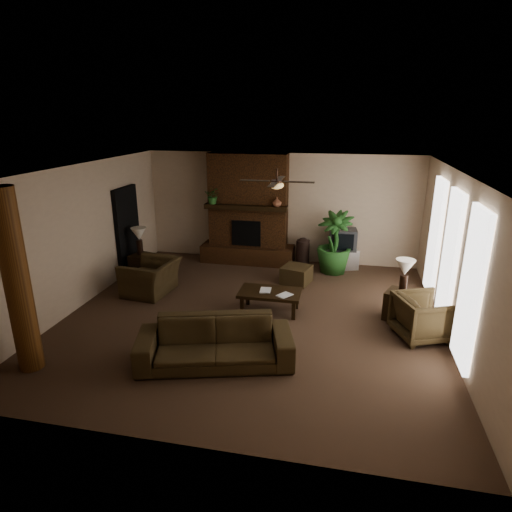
% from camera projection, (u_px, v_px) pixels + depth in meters
% --- Properties ---
extents(room_shell, '(7.00, 7.00, 7.00)m').
position_uv_depth(room_shell, '(252.00, 247.00, 7.91)').
color(room_shell, '#4C3526').
rests_on(room_shell, ground).
extents(fireplace, '(2.40, 0.70, 2.80)m').
position_uv_depth(fireplace, '(248.00, 218.00, 11.14)').
color(fireplace, '#522D15').
rests_on(fireplace, ground).
extents(windows, '(0.08, 3.65, 2.35)m').
position_uv_depth(windows, '(450.00, 259.00, 7.44)').
color(windows, white).
rests_on(windows, ground).
extents(log_column, '(0.36, 0.36, 2.80)m').
position_uv_depth(log_column, '(17.00, 283.00, 6.25)').
color(log_column, brown).
rests_on(log_column, ground).
extents(doorway, '(0.10, 1.00, 2.10)m').
position_uv_depth(doorway, '(128.00, 231.00, 10.36)').
color(doorway, black).
rests_on(doorway, ground).
extents(ceiling_fan, '(1.35, 1.35, 0.37)m').
position_uv_depth(ceiling_fan, '(277.00, 184.00, 7.76)').
color(ceiling_fan, black).
rests_on(ceiling_fan, ceiling).
extents(sofa, '(2.49, 1.31, 0.93)m').
position_uv_depth(sofa, '(215.00, 336.00, 6.67)').
color(sofa, '#3D2F1A').
rests_on(sofa, ground).
extents(armchair_left, '(0.84, 1.19, 0.98)m').
position_uv_depth(armchair_left, '(151.00, 272.00, 9.30)').
color(armchair_left, '#3D2F1A').
rests_on(armchair_left, ground).
extents(armchair_right, '(1.04, 1.07, 0.86)m').
position_uv_depth(armchair_right, '(423.00, 315.00, 7.43)').
color(armchair_right, '#3D2F1A').
rests_on(armchair_right, ground).
extents(coffee_table, '(1.20, 0.70, 0.43)m').
position_uv_depth(coffee_table, '(270.00, 294.00, 8.44)').
color(coffee_table, black).
rests_on(coffee_table, ground).
extents(ottoman, '(0.74, 0.74, 0.40)m').
position_uv_depth(ottoman, '(296.00, 275.00, 9.95)').
color(ottoman, '#3D2F1A').
rests_on(ottoman, ground).
extents(tv_stand, '(0.97, 0.77, 0.50)m').
position_uv_depth(tv_stand, '(339.00, 259.00, 10.89)').
color(tv_stand, silver).
rests_on(tv_stand, ground).
extents(tv, '(0.69, 0.58, 0.52)m').
position_uv_depth(tv, '(343.00, 239.00, 10.71)').
color(tv, '#39393B').
rests_on(tv, tv_stand).
extents(floor_vase, '(0.34, 0.34, 0.77)m').
position_uv_depth(floor_vase, '(303.00, 251.00, 10.92)').
color(floor_vase, black).
rests_on(floor_vase, ground).
extents(floor_plant, '(1.33, 1.72, 0.85)m').
position_uv_depth(floor_plant, '(334.00, 256.00, 10.56)').
color(floor_plant, '#2B5E25').
rests_on(floor_plant, ground).
extents(side_table_left, '(0.61, 0.61, 0.55)m').
position_uv_depth(side_table_left, '(143.00, 266.00, 10.30)').
color(side_table_left, black).
rests_on(side_table_left, ground).
extents(lamp_left, '(0.43, 0.43, 0.65)m').
position_uv_depth(lamp_left, '(139.00, 236.00, 10.12)').
color(lamp_left, black).
rests_on(lamp_left, side_table_left).
extents(side_table_right, '(0.65, 0.65, 0.55)m').
position_uv_depth(side_table_right, '(400.00, 305.00, 8.18)').
color(side_table_right, black).
rests_on(side_table_right, ground).
extents(lamp_right, '(0.41, 0.41, 0.65)m').
position_uv_depth(lamp_right, '(405.00, 270.00, 7.92)').
color(lamp_right, black).
rests_on(lamp_right, side_table_right).
extents(mantel_plant, '(0.39, 0.43, 0.33)m').
position_uv_depth(mantel_plant, '(213.00, 197.00, 10.84)').
color(mantel_plant, '#2B5E25').
rests_on(mantel_plant, fireplace).
extents(mantel_vase, '(0.26, 0.27, 0.22)m').
position_uv_depth(mantel_vase, '(277.00, 202.00, 10.55)').
color(mantel_vase, brown).
rests_on(mantel_vase, fireplace).
extents(book_a, '(0.22, 0.04, 0.29)m').
position_uv_depth(book_a, '(260.00, 284.00, 8.41)').
color(book_a, '#999999').
rests_on(book_a, coffee_table).
extents(book_b, '(0.19, 0.14, 0.29)m').
position_uv_depth(book_b, '(281.00, 287.00, 8.24)').
color(book_b, '#999999').
rests_on(book_b, coffee_table).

